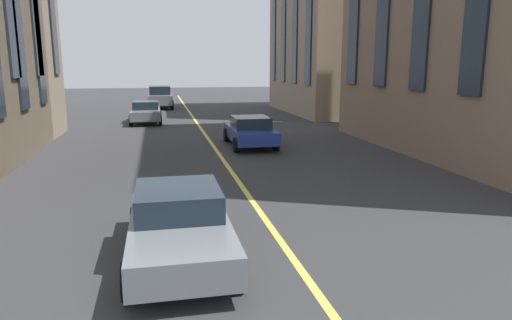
{
  "coord_description": "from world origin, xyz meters",
  "views": [
    {
      "loc": [
        3.03,
        2.43,
        3.67
      ],
      "look_at": [
        13.43,
        0.22,
        1.47
      ],
      "focal_mm": 32.51,
      "sensor_mm": 36.0,
      "label": 1
    }
  ],
  "objects_px": {
    "car_grey_mid": "(179,223)",
    "car_blue_parked_b": "(250,131)",
    "car_grey_oncoming": "(160,97)",
    "car_grey_near": "(146,112)"
  },
  "relations": [
    {
      "from": "car_grey_oncoming",
      "to": "car_blue_parked_b",
      "type": "xyz_separation_m",
      "value": [
        -20.14,
        -3.84,
        -0.27
      ]
    },
    {
      "from": "car_grey_mid",
      "to": "car_grey_near",
      "type": "bearing_deg",
      "value": 2.78
    },
    {
      "from": "car_grey_near",
      "to": "car_blue_parked_b",
      "type": "relative_size",
      "value": 1.0
    },
    {
      "from": "car_grey_oncoming",
      "to": "car_blue_parked_b",
      "type": "distance_m",
      "value": 20.51
    },
    {
      "from": "car_grey_near",
      "to": "car_blue_parked_b",
      "type": "height_order",
      "value": "same"
    },
    {
      "from": "car_grey_mid",
      "to": "car_grey_near",
      "type": "distance_m",
      "value": 21.91
    },
    {
      "from": "car_grey_oncoming",
      "to": "car_blue_parked_b",
      "type": "height_order",
      "value": "car_grey_oncoming"
    },
    {
      "from": "car_grey_mid",
      "to": "car_blue_parked_b",
      "type": "xyz_separation_m",
      "value": [
        12.01,
        -3.77,
        0.0
      ]
    },
    {
      "from": "car_grey_mid",
      "to": "car_blue_parked_b",
      "type": "distance_m",
      "value": 12.59
    },
    {
      "from": "car_grey_mid",
      "to": "car_grey_oncoming",
      "type": "distance_m",
      "value": 32.15
    }
  ]
}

